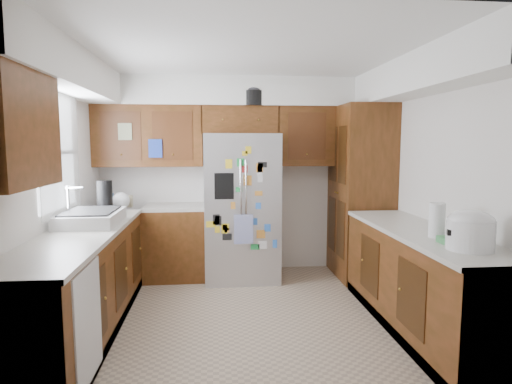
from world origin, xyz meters
TOP-DOWN VIEW (x-y plane):
  - floor at (0.00, 0.00)m, footprint 3.60×3.60m
  - room_shell at (-0.11, 0.36)m, footprint 3.64×3.24m
  - left_counter_run at (-1.36, 0.03)m, footprint 1.36×3.20m
  - right_counter_run at (1.50, -0.47)m, footprint 0.63×2.25m
  - pantry at (1.50, 1.15)m, footprint 0.60×0.90m
  - fridge at (-0.00, 1.20)m, footprint 0.90×0.79m
  - bridge_cabinet at (0.00, 1.43)m, footprint 0.96×0.34m
  - fridge_top_items at (-0.01, 1.38)m, footprint 0.75×0.39m
  - sink_assembly at (-1.50, 0.10)m, footprint 0.52×0.70m
  - left_counter_clutter at (-1.48, 0.81)m, footprint 0.34×0.90m
  - rice_cooker at (1.50, -1.18)m, footprint 0.34×0.33m
  - paper_towel at (1.47, -0.76)m, footprint 0.13×0.13m

SIDE VIEW (x-z plane):
  - floor at x=0.00m, z-range 0.00..0.00m
  - right_counter_run at x=1.50m, z-range -0.04..0.88m
  - left_counter_run at x=-1.36m, z-range -0.03..0.89m
  - fridge at x=0.00m, z-range 0.00..1.80m
  - sink_assembly at x=-1.50m, z-range 0.80..1.17m
  - left_counter_clutter at x=-1.48m, z-range 0.86..1.24m
  - paper_towel at x=1.47m, z-range 0.92..1.20m
  - rice_cooker at x=1.50m, z-range 0.93..1.21m
  - pantry at x=1.50m, z-range 0.00..2.15m
  - room_shell at x=-0.11m, z-range 0.56..3.08m
  - bridge_cabinet at x=0.00m, z-range 1.80..2.15m
  - fridge_top_items at x=-0.01m, z-range 2.15..2.40m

